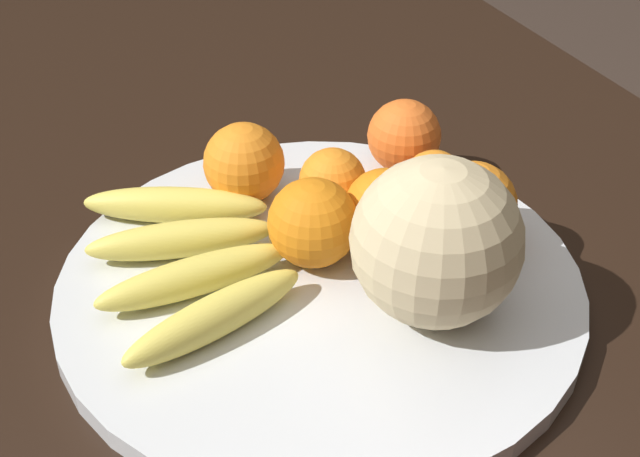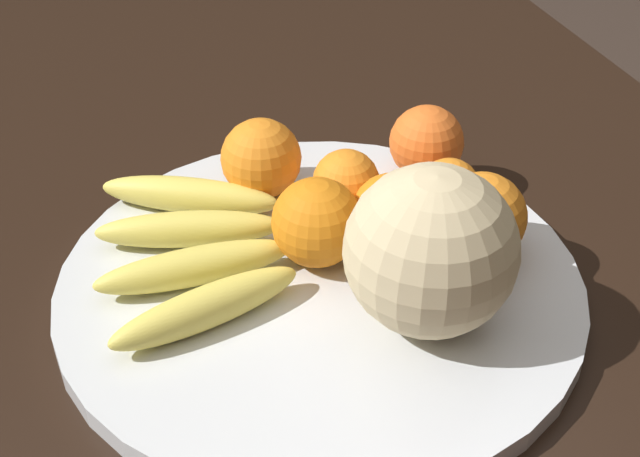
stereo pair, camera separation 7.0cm
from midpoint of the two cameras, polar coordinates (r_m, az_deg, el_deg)
The scene contains 12 objects.
kitchen_table at distance 0.82m, azimuth -1.38°, elevation -7.38°, with size 1.69×1.03×0.75m.
fruit_bowl at distance 0.73m, azimuth 2.72°, elevation -3.74°, with size 0.43×0.43×0.02m.
melon at distance 0.66m, azimuth 10.12°, elevation -1.52°, with size 0.13×0.13×0.13m.
banana_bunch at distance 0.73m, azimuth -5.27°, elevation -1.28°, with size 0.24×0.18×0.03m.
orange_front_left at distance 0.80m, azimuth -1.32°, elevation 4.42°, with size 0.07×0.07×0.07m.
orange_front_right at distance 0.74m, azimuth 7.28°, elevation 0.89°, with size 0.07×0.07×0.07m.
orange_mid_center at distance 0.79m, azimuth 10.62°, elevation 2.51°, with size 0.06×0.06×0.06m.
orange_back_left at distance 0.84m, azimuth 9.20°, elevation 5.39°, with size 0.07×0.07×0.07m.
orange_back_right at distance 0.72m, azimuth 2.54°, elevation 0.29°, with size 0.07×0.07×0.07m.
orange_top_small at distance 0.75m, azimuth 12.94°, elevation 0.63°, with size 0.07×0.07×0.07m.
orange_side_extra at distance 0.79m, azimuth 4.22°, elevation 2.86°, with size 0.06×0.06×0.06m.
produce_tag at distance 0.79m, azimuth 5.77°, elevation 0.42°, with size 0.09×0.09×0.00m.
Camera 2 is at (0.58, -0.14, 1.24)m, focal length 50.00 mm.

